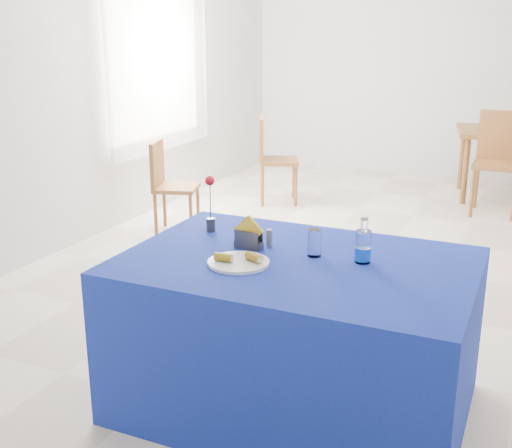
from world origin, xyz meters
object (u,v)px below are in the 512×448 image
Objects in this scene: water_bottle at (363,247)px; chair_win_b at (271,154)px; chair_win_a at (168,180)px; plate at (239,262)px; blue_table at (295,334)px; chair_bg_left at (499,155)px.

chair_win_b is at bearing 118.93° from water_bottle.
chair_win_b is (0.44, 1.35, 0.04)m from chair_win_a.
water_bottle is 0.24× the size of chair_win_b.
plate is 0.18× the size of blue_table.
water_bottle is at bearing -175.11° from chair_win_b.
chair_win_b is at bearing -166.04° from chair_bg_left.
chair_win_b reaches higher than plate.
water_bottle is (0.50, 0.25, 0.06)m from plate.
blue_table is at bearing -98.49° from chair_bg_left.
blue_table is 1.76× the size of chair_win_b.
water_bottle is at bearing 18.10° from blue_table.
chair_win_a is at bearing 138.11° from chair_win_b.
plate is 0.31× the size of chair_win_b.
chair_bg_left is at bearing 85.56° from water_bottle.
water_bottle is at bearing -94.69° from chair_bg_left.
plate is 4.36m from chair_bg_left.
water_bottle reaches higher than chair_win_b.
chair_win_a reaches higher than blue_table.
blue_table is 1.58× the size of chair_bg_left.
plate is 3.98m from chair_win_b.
blue_table is at bearing -161.90° from water_bottle.
plate is 3.01m from chair_win_a.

